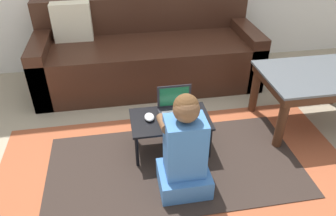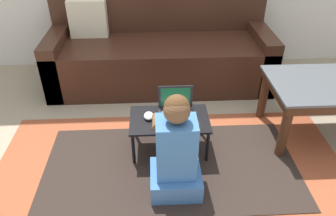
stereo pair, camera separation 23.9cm
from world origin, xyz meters
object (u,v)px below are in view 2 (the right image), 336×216
computer_mouse (149,116)px  person_seated (176,153)px  laptop_desk (169,122)px  couch (159,54)px  coffee_table (328,91)px  laptop (176,111)px

computer_mouse → person_seated: (0.17, -0.42, 0.01)m
laptop_desk → couch: bearing=92.3°
computer_mouse → person_seated: size_ratio=0.14×
couch → laptop_desk: size_ratio=3.71×
laptop_desk → computer_mouse: computer_mouse is taller
coffee_table → computer_mouse: (-1.37, -0.12, -0.09)m
coffee_table → person_seated: 1.32m
person_seated → laptop: bearing=85.9°
laptop → person_seated: size_ratio=0.35×
laptop → couch: bearing=95.1°
laptop_desk → coffee_table: bearing=6.5°
computer_mouse → laptop: bearing=8.7°
couch → laptop_desk: bearing=-87.7°
couch → laptop: size_ratio=8.43×
laptop → person_seated: bearing=-94.1°
laptop_desk → laptop: laptop is taller
couch → person_seated: 1.52m
couch → person_seated: bearing=-87.6°
coffee_table → computer_mouse: bearing=-174.9°
couch → coffee_table: couch is taller
laptop → person_seated: (-0.03, -0.45, -0.01)m
coffee_table → computer_mouse: coffee_table is taller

